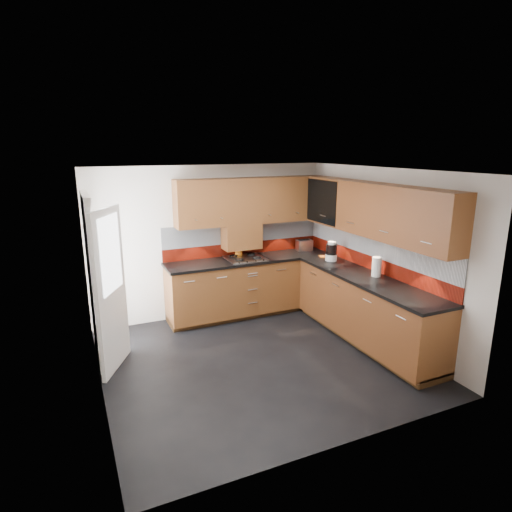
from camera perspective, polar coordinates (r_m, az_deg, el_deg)
name	(u,v)px	position (r m, az deg, el deg)	size (l,w,h in m)	color
room	(258,247)	(5.15, 0.29, 1.26)	(4.00, 3.80, 2.64)	black
base_cabinets	(303,298)	(6.54, 6.22, -5.65)	(2.70, 3.20, 0.95)	brown
countertop	(303,268)	(6.37, 6.30, -1.63)	(2.72, 3.22, 0.04)	black
backsplash	(309,245)	(6.60, 7.05, 1.50)	(2.70, 3.20, 0.54)	maroon
upper_cabinets	(313,205)	(6.34, 7.56, 6.74)	(2.50, 3.20, 0.72)	brown
extractor_hood	(241,236)	(6.84, -1.96, 2.66)	(0.60, 0.33, 0.40)	brown
glass_cabinet	(329,200)	(6.83, 9.76, 7.43)	(0.32, 0.80, 0.66)	black
back_door	(100,285)	(5.57, -20.05, -3.61)	(0.42, 1.19, 2.04)	white
gas_hob	(246,258)	(6.76, -1.40, -0.30)	(0.59, 0.52, 0.05)	silver
utensil_pot	(239,250)	(6.93, -2.33, 0.75)	(0.12, 0.12, 0.43)	orange
toaster	(304,245)	(7.36, 6.45, 1.44)	(0.28, 0.19, 0.19)	silver
food_processor	(331,252)	(6.75, 10.02, 0.53)	(0.18, 0.18, 0.30)	white
paper_towel	(377,267)	(6.07, 15.79, -1.39)	(0.13, 0.13, 0.27)	white
orange_cloth	(324,256)	(6.98, 9.03, -0.06)	(0.14, 0.12, 0.01)	orange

